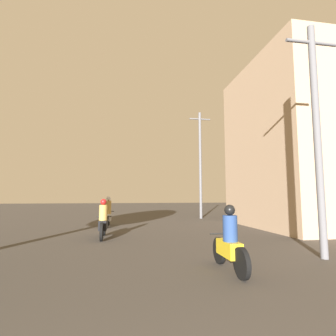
{
  "coord_description": "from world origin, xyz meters",
  "views": [
    {
      "loc": [
        -0.46,
        0.15,
        1.67
      ],
      "look_at": [
        2.57,
        17.9,
        3.57
      ],
      "focal_mm": 28.0,
      "sensor_mm": 36.0,
      "label": 1
    }
  ],
  "objects": [
    {
      "name": "utility_pole_far",
      "position": [
        5.19,
        18.89,
        4.15
      ],
      "size": [
        1.6,
        0.2,
        7.96
      ],
      "color": "slate",
      "rests_on": "ground_plane"
    },
    {
      "name": "utility_pole_near",
      "position": [
        4.84,
        6.5,
        3.45
      ],
      "size": [
        1.6,
        0.2,
        6.58
      ],
      "color": "slate",
      "rests_on": "ground_plane"
    },
    {
      "name": "motorcycle_black",
      "position": [
        -1.22,
        10.95,
        0.61
      ],
      "size": [
        0.6,
        2.07,
        1.54
      ],
      "rotation": [
        0.0,
        0.0,
        -0.05
      ],
      "color": "black",
      "rests_on": "ground_plane"
    },
    {
      "name": "motorcycle_white",
      "position": [
        -1.25,
        14.92,
        0.65
      ],
      "size": [
        0.6,
        1.91,
        1.63
      ],
      "rotation": [
        0.0,
        0.0,
        0.01
      ],
      "color": "black",
      "rests_on": "ground_plane"
    },
    {
      "name": "motorcycle_yellow",
      "position": [
        1.91,
        5.84,
        0.59
      ],
      "size": [
        0.6,
        1.9,
        1.47
      ],
      "rotation": [
        0.0,
        0.0,
        -0.04
      ],
      "color": "black",
      "rests_on": "ground_plane"
    },
    {
      "name": "building_right_near",
      "position": [
        8.5,
        12.9,
        4.45
      ],
      "size": [
        4.56,
        7.41,
        8.9
      ],
      "color": "tan",
      "rests_on": "ground_plane"
    }
  ]
}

